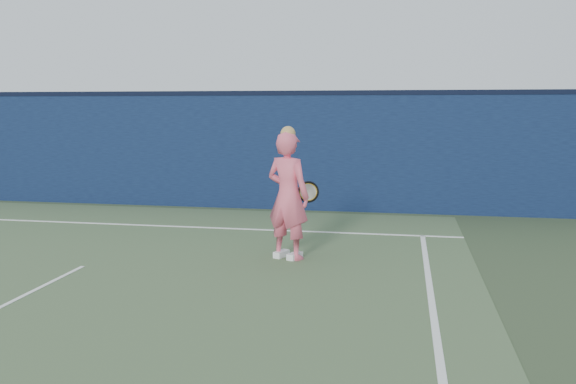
# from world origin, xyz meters

# --- Properties ---
(ground) EXTENTS (80.00, 80.00, 0.00)m
(ground) POSITION_xyz_m (0.00, 0.00, 0.00)
(ground) COLOR #334429
(ground) RESTS_ON ground
(backstop_wall) EXTENTS (24.00, 0.40, 2.50)m
(backstop_wall) POSITION_xyz_m (0.00, 6.50, 1.25)
(backstop_wall) COLOR #0C1735
(backstop_wall) RESTS_ON ground
(wall_cap) EXTENTS (24.00, 0.42, 0.10)m
(wall_cap) POSITION_xyz_m (0.00, 6.50, 2.55)
(wall_cap) COLOR black
(wall_cap) RESTS_ON backstop_wall
(player) EXTENTS (0.81, 0.69, 1.98)m
(player) POSITION_xyz_m (2.77, 2.03, 0.95)
(player) COLOR #EF5D77
(player) RESTS_ON ground
(racket) EXTENTS (0.63, 0.15, 0.34)m
(racket) POSITION_xyz_m (2.97, 2.50, 0.94)
(racket) COLOR black
(racket) RESTS_ON ground
(court_lines) EXTENTS (11.00, 12.04, 0.01)m
(court_lines) POSITION_xyz_m (0.00, -0.33, 0.01)
(court_lines) COLOR white
(court_lines) RESTS_ON court_surface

